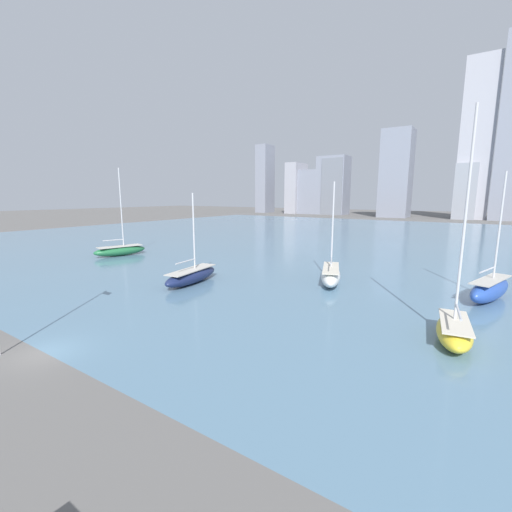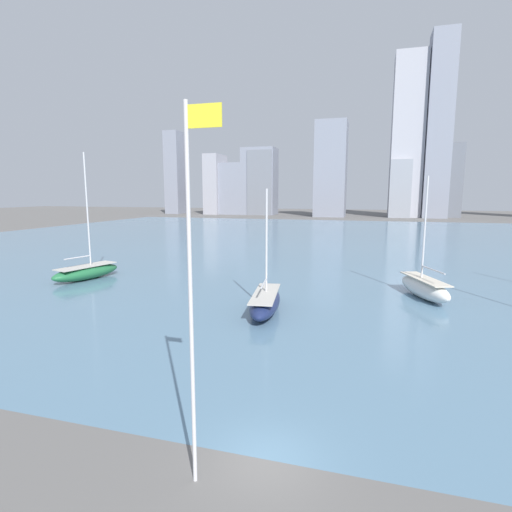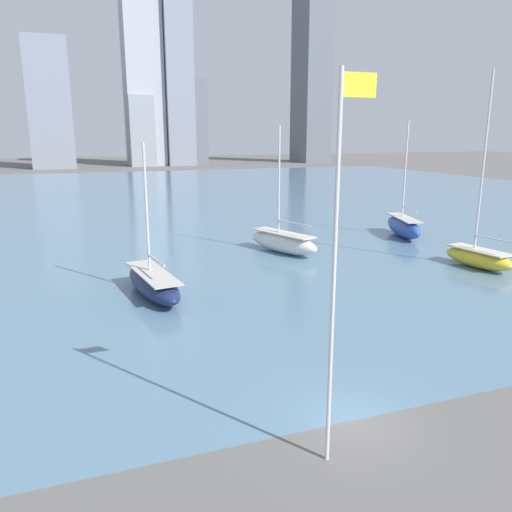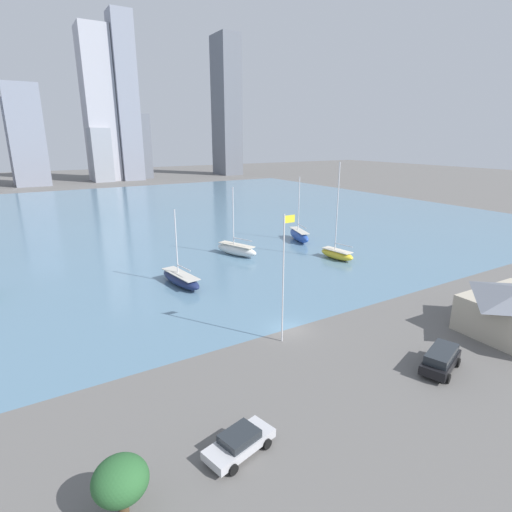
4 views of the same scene
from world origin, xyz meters
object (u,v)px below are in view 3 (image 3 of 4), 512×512
object	(u,v)px
sailboat_navy	(153,283)
sailboat_blue	(403,226)
flag_pole	(336,266)
sailboat_yellow	(479,256)
sailboat_white	(283,242)

from	to	relation	value
sailboat_navy	sailboat_blue	bearing A→B (deg)	13.29
flag_pole	sailboat_navy	xyz separation A→B (m)	(-2.87, 20.17, -5.98)
sailboat_blue	sailboat_yellow	xyz separation A→B (m)	(-2.03, -13.08, -0.19)
sailboat_blue	sailboat_navy	size ratio (longest dim) A/B	1.19
flag_pole	sailboat_white	distance (m)	31.44
sailboat_blue	flag_pole	bearing A→B (deg)	-113.16
sailboat_blue	sailboat_navy	xyz separation A→B (m)	(-28.77, -11.27, -0.26)
sailboat_blue	sailboat_navy	world-z (taller)	sailboat_blue
sailboat_navy	sailboat_yellow	world-z (taller)	sailboat_yellow
sailboat_blue	sailboat_yellow	bearing A→B (deg)	-82.52
sailboat_white	sailboat_yellow	size ratio (longest dim) A/B	0.74
sailboat_blue	sailboat_white	distance (m)	15.46
flag_pole	sailboat_navy	distance (m)	21.24
flag_pole	sailboat_white	xyz separation A→B (m)	(10.64, 29.01, -5.84)
sailboat_white	sailboat_yellow	world-z (taller)	sailboat_yellow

